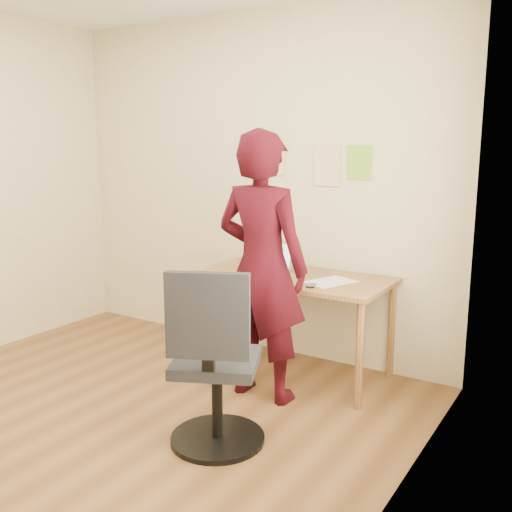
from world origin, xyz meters
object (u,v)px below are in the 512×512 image
Objects in this scene: phone at (311,285)px; person at (262,267)px; laptop at (270,265)px; desk at (292,287)px; office_chair at (214,372)px.

person is at bearing -155.47° from phone.
person reaches higher than laptop.
laptop is at bearing -65.78° from person.
desk is 0.79× the size of person.
person reaches higher than desk.
phone is at bearing 59.33° from office_chair.
office_chair is (0.37, -1.20, -0.35)m from laptop.
office_chair reaches higher than desk.
person is (-0.24, -0.24, 0.14)m from phone.
phone is 0.37m from person.
phone is at bearing -39.59° from desk.
person is at bearing -87.72° from desk.
laptop is (-0.21, 0.03, 0.14)m from desk.
desk is 4.30× the size of laptop.
laptop is 0.55m from person.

